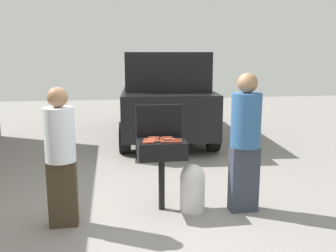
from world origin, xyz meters
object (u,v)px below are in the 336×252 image
at_px(hot_dog_9, 166,142).
at_px(propane_tank, 193,187).
at_px(hot_dog_8, 154,137).
at_px(hot_dog_11, 166,139).
at_px(hot_dog_10, 177,140).
at_px(hot_dog_4, 158,141).
at_px(bbq_grill, 162,151).
at_px(person_left, 61,153).
at_px(hot_dog_1, 153,140).
at_px(hot_dog_2, 149,141).
at_px(hot_dog_13, 167,137).
at_px(hot_dog_0, 148,142).
at_px(hot_dog_6, 148,143).
at_px(person_right, 245,138).
at_px(hot_dog_7, 170,139).
at_px(hot_dog_3, 149,139).
at_px(hot_dog_5, 159,138).
at_px(parked_minivan, 164,95).
at_px(hot_dog_12, 176,142).

xyz_separation_m(hot_dog_9, propane_tank, (0.35, 0.05, -0.61)).
height_order(hot_dog_8, hot_dog_11, same).
bearing_deg(hot_dog_10, propane_tank, -10.77).
bearing_deg(hot_dog_4, bbq_grill, 60.46).
relative_size(propane_tank, person_left, 0.38).
xyz_separation_m(hot_dog_4, propane_tank, (0.43, -0.01, -0.61)).
distance_m(hot_dog_1, hot_dog_2, 0.08).
bearing_deg(hot_dog_13, hot_dog_0, -142.98).
relative_size(bbq_grill, hot_dog_6, 7.07).
distance_m(hot_dog_2, person_right, 1.20).
height_order(hot_dog_0, hot_dog_8, same).
distance_m(hot_dog_7, hot_dog_9, 0.15).
distance_m(hot_dog_3, hot_dog_11, 0.21).
bearing_deg(hot_dog_1, person_left, -166.18).
relative_size(hot_dog_0, hot_dog_4, 1.00).
relative_size(hot_dog_1, hot_dog_2, 1.00).
bearing_deg(hot_dog_5, hot_dog_2, -136.07).
distance_m(hot_dog_4, hot_dog_13, 0.24).
bearing_deg(hot_dog_1, hot_dog_8, 79.98).
relative_size(hot_dog_2, hot_dog_9, 1.00).
height_order(hot_dog_4, propane_tank, hot_dog_4).
height_order(hot_dog_0, parked_minivan, parked_minivan).
relative_size(hot_dog_10, hot_dog_12, 1.00).
distance_m(hot_dog_8, parked_minivan, 4.23).
xyz_separation_m(hot_dog_9, hot_dog_11, (0.02, 0.17, 0.00)).
relative_size(hot_dog_1, propane_tank, 0.21).
height_order(hot_dog_6, hot_dog_7, same).
bearing_deg(parked_minivan, propane_tank, 90.80).
bearing_deg(hot_dog_13, hot_dog_1, -151.25).
distance_m(hot_dog_4, hot_dog_9, 0.10).
bearing_deg(hot_dog_4, hot_dog_0, -175.08).
xyz_separation_m(hot_dog_8, person_left, (-1.11, -0.39, -0.05)).
xyz_separation_m(hot_dog_12, person_right, (0.87, -0.03, 0.02)).
bearing_deg(hot_dog_11, hot_dog_8, 142.93).
bearing_deg(hot_dog_2, propane_tank, -4.73).
xyz_separation_m(hot_dog_6, hot_dog_10, (0.36, 0.09, 0.00)).
xyz_separation_m(hot_dog_13, parked_minivan, (0.58, 4.18, 0.09)).
bearing_deg(parked_minivan, hot_dog_6, 83.70).
relative_size(hot_dog_0, hot_dog_12, 1.00).
bearing_deg(hot_dog_1, hot_dog_3, 141.28).
relative_size(hot_dog_3, hot_dog_8, 1.00).
relative_size(bbq_grill, hot_dog_1, 7.07).
height_order(hot_dog_11, propane_tank, hot_dog_11).
xyz_separation_m(hot_dog_1, hot_dog_8, (0.02, 0.13, 0.00)).
height_order(hot_dog_1, hot_dog_9, same).
xyz_separation_m(hot_dog_12, hot_dog_13, (-0.07, 0.27, 0.00)).
bearing_deg(bbq_grill, parked_minivan, 81.15).
bearing_deg(hot_dog_4, hot_dog_1, 123.25).
height_order(hot_dog_2, hot_dog_9, same).
bearing_deg(hot_dog_10, person_left, -171.46).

